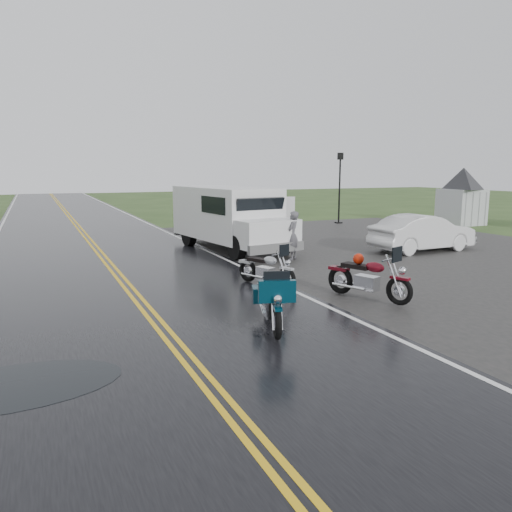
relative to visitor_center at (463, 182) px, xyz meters
The scene contains 11 objects.
ground 23.45m from the visitor_center, 149.04° to the right, with size 120.00×120.00×0.00m, color #2D471E.
road 20.24m from the visitor_center, behind, with size 8.00×100.00×0.04m, color black.
parking_pad 11.65m from the visitor_center, 142.13° to the right, with size 14.00×24.00×0.03m, color black.
visitor_center is the anchor object (origin of this frame).
motorcycle_red 19.29m from the visitor_center, 139.93° to the right, with size 0.81×2.23×1.32m, color #5E0A15, non-canonical shape.
motorcycle_teal 22.65m from the visitor_center, 143.93° to the right, with size 0.77×2.13×1.26m, color #052A39, non-canonical shape.
motorcycle_silver 19.22m from the visitor_center, 148.57° to the right, with size 0.71×1.94×1.15m, color #ACAEB4, non-canonical shape.
van_white 16.81m from the visitor_center, 161.23° to the right, with size 2.37×6.33×2.49m, color silver, non-canonical shape.
person_at_van 15.40m from the visitor_center, 156.64° to the right, with size 0.61×0.40×1.67m, color #4B4A4F.
sedan_white 10.95m from the visitor_center, 143.31° to the right, with size 1.47×4.22×1.39m, color silver.
lamp_post_far_right 6.87m from the visitor_center, 152.20° to the left, with size 0.35×0.35×4.07m, color black, non-canonical shape.
Camera 1 is at (-2.14, -9.06, 3.12)m, focal length 35.00 mm.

